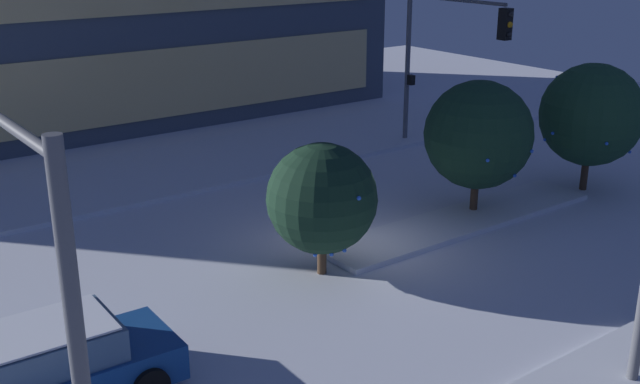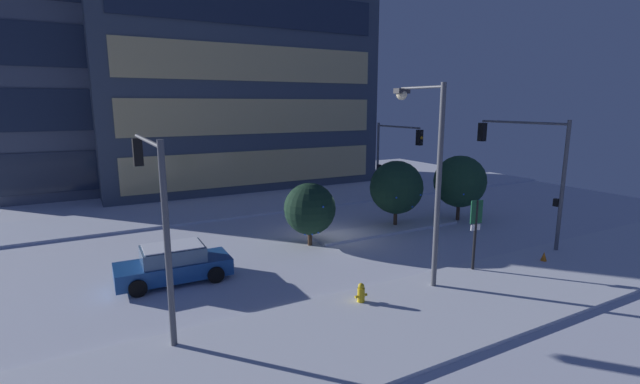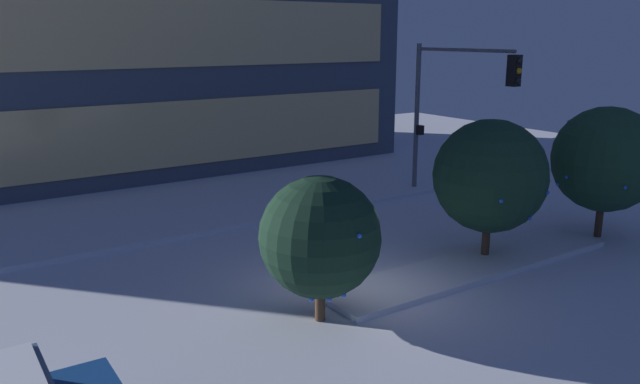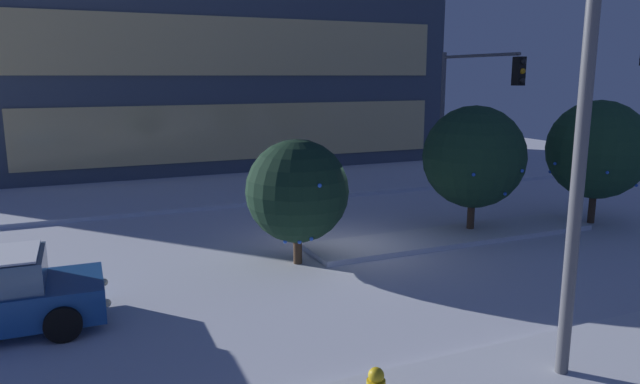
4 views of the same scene
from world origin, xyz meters
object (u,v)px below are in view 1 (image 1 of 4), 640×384
Objects in this scene: decorated_tree_right_of_median at (478,135)px; decorated_tree_median at (591,115)px; decorated_tree_left_of_median at (322,198)px; traffic_light_corner_far_right at (446,44)px; car_near at (47,369)px; traffic_light_corner_near_left at (7,243)px; street_lamp_arched at (634,104)px.

decorated_tree_median is at bearing -7.29° from decorated_tree_right_of_median.
decorated_tree_left_of_median is at bearing -179.69° from decorated_tree_median.
traffic_light_corner_far_right is 6.55m from decorated_tree_right_of_median.
decorated_tree_right_of_median is (-4.38, 0.56, -0.06)m from decorated_tree_median.
traffic_light_corner_near_left is (-1.01, -2.97, 3.57)m from car_near.
traffic_light_corner_near_left reaches higher than car_near.
decorated_tree_left_of_median is at bearing 13.74° from car_near.
traffic_light_corner_far_right is at bearing -59.86° from traffic_light_corner_near_left.
decorated_tree_right_of_median is at bearing 172.71° from decorated_tree_median.
street_lamp_arched is at bearing -75.70° from decorated_tree_left_of_median.
decorated_tree_left_of_median is (7.89, 4.48, -2.40)m from traffic_light_corner_near_left.
street_lamp_arched is (9.52, -1.90, 0.72)m from traffic_light_corner_near_left.
traffic_light_corner_far_right is 1.43× the size of decorated_tree_median.
traffic_light_corner_near_left is 9.39m from decorated_tree_left_of_median.
traffic_light_corner_far_right is 20.31m from traffic_light_corner_near_left.
traffic_light_corner_near_left is (-17.56, -10.19, 0.36)m from traffic_light_corner_far_right.
decorated_tree_median is 1.25× the size of decorated_tree_left_of_median.
traffic_light_corner_far_right is 0.93× the size of traffic_light_corner_near_left.
car_near is at bearing 58.68° from street_lamp_arched.
traffic_light_corner_near_left reaches higher than decorated_tree_median.
decorated_tree_left_of_median is at bearing -60.41° from traffic_light_corner_near_left.
street_lamp_arched is 1.95× the size of decorated_tree_median.
traffic_light_corner_far_right reaches higher than car_near.
decorated_tree_left_of_median is at bearing -59.42° from traffic_light_corner_far_right.
decorated_tree_right_of_median is at bearing 5.99° from decorated_tree_left_of_median.
decorated_tree_right_of_median is (12.75, 2.13, 1.61)m from car_near.
car_near is 1.42× the size of decorated_tree_left_of_median.
street_lamp_arched reaches higher than car_near.
traffic_light_corner_far_right is at bearing -35.10° from street_lamp_arched.
traffic_light_corner_near_left is at bearing -159.67° from decorated_tree_right_of_median.
decorated_tree_left_of_median is (6.89, 1.51, 1.16)m from car_near.
decorated_tree_right_of_median is at bearing -32.67° from street_lamp_arched.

